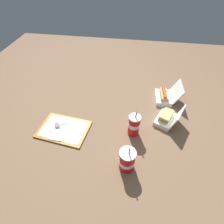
{
  "coord_description": "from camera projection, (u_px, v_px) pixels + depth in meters",
  "views": [
    {
      "loc": [
        0.14,
        -0.94,
        1.05
      ],
      "look_at": [
        -0.01,
        0.04,
        0.05
      ],
      "focal_mm": 28.0,
      "sensor_mm": 36.0,
      "label": 1
    }
  ],
  "objects": [
    {
      "name": "soda_cup_front",
      "position": [
        127.0,
        160.0,
        1.07
      ],
      "size": [
        0.1,
        0.1,
        0.23
      ],
      "color": "red",
      "rests_on": "ground_plane"
    },
    {
      "name": "clamshell_sandwich_right",
      "position": [
        167.0,
        118.0,
        1.37
      ],
      "size": [
        0.23,
        0.24,
        0.16
      ],
      "color": "white",
      "rests_on": "ground_plane"
    },
    {
      "name": "ground_plane",
      "position": [
        112.0,
        120.0,
        1.41
      ],
      "size": [
        3.2,
        3.2,
        0.0
      ],
      "primitive_type": "plane",
      "color": "brown"
    },
    {
      "name": "soda_cup_corner",
      "position": [
        134.0,
        125.0,
        1.26
      ],
      "size": [
        0.09,
        0.09,
        0.24
      ],
      "color": "red",
      "rests_on": "ground_plane"
    },
    {
      "name": "napkin_stack",
      "position": [
        57.0,
        135.0,
        1.29
      ],
      "size": [
        0.1,
        0.1,
        0.0
      ],
      "primitive_type": "cube",
      "rotation": [
        0.0,
        0.0,
        -0.03
      ],
      "color": "white",
      "rests_on": "food_tray"
    },
    {
      "name": "ketchup_cup",
      "position": [
        57.0,
        125.0,
        1.34
      ],
      "size": [
        0.04,
        0.04,
        0.02
      ],
      "color": "white",
      "rests_on": "food_tray"
    },
    {
      "name": "clamshell_hotdog_corner",
      "position": [
        165.0,
        96.0,
        1.56
      ],
      "size": [
        0.22,
        0.21,
        0.17
      ],
      "color": "white",
      "rests_on": "ground_plane"
    },
    {
      "name": "plastic_fork",
      "position": [
        63.0,
        124.0,
        1.37
      ],
      "size": [
        0.11,
        0.04,
        0.0
      ],
      "primitive_type": "cube",
      "rotation": [
        0.0,
        0.0,
        0.28
      ],
      "color": "white",
      "rests_on": "food_tray"
    },
    {
      "name": "food_tray",
      "position": [
        64.0,
        129.0,
        1.34
      ],
      "size": [
        0.4,
        0.3,
        0.01
      ],
      "color": "#A56619",
      "rests_on": "ground_plane"
    }
  ]
}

